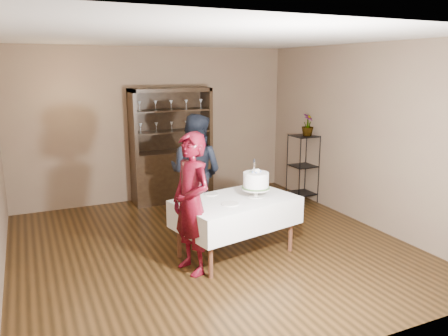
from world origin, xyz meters
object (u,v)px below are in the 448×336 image
Objects in this scene: plant_etagere at (303,166)px; cake_table at (236,212)px; potted_plant at (308,125)px; cake at (256,182)px; china_hutch at (172,164)px; man at (196,173)px; woman at (192,204)px.

cake_table is at bearing -143.28° from plant_etagere.
plant_etagere is 0.73m from potted_plant.
potted_plant is at bearing 35.55° from cake_table.
cake_table is 3.29× the size of cake.
china_hutch is 1.55m from man.
potted_plant is (1.85, 1.53, 0.44)m from cake.
plant_etagere is (2.08, -1.05, -0.01)m from china_hutch.
cake is at bearing -4.56° from cake_table.
china_hutch is 2.60m from cake_table.
woman is 4.37× the size of potted_plant.
man is at bearing -167.80° from plant_etagere.
man is at bearing 143.21° from woman.
woman is (-0.67, -0.21, 0.26)m from cake_table.
china_hutch is 5.29× the size of potted_plant.
cake_table is at bearing 145.06° from man.
woman is 1.39m from man.
potted_plant reaches higher than plant_etagere.
man is at bearing -168.92° from potted_plant.
woman reaches higher than potted_plant.
cake is (0.40, -1.09, 0.09)m from man.
cake reaches higher than plant_etagere.
potted_plant reaches higher than cake_table.
china_hutch reaches higher than cake.
woman is at bearing -147.38° from plant_etagere.
plant_etagere is 3.27m from woman.
china_hutch is at bearing 90.02° from cake_table.
cake_table is 0.46m from cake.
cake reaches higher than cake_table.
china_hutch reaches higher than potted_plant.
woman reaches higher than cake_table.
potted_plant reaches higher than cake.
china_hutch is 2.33m from plant_etagere.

